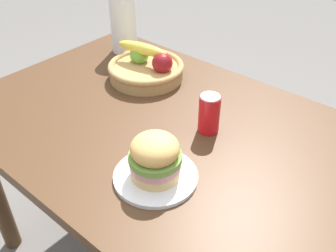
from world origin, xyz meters
The scene contains 6 objects.
dining_table centered at (0.00, 0.00, 0.65)m, with size 1.40×0.90×0.75m.
plate centered at (0.12, -0.20, 0.76)m, with size 0.23×0.23×0.01m, color white.
sandwich centered at (0.12, -0.20, 0.82)m, with size 0.14×0.14×0.13m.
soda_can centered at (0.11, 0.07, 0.81)m, with size 0.07×0.07×0.13m.
fruit_basket centered at (-0.27, 0.19, 0.79)m, with size 0.29×0.29×0.13m.
paper_towel_roll centered at (-0.51, 0.31, 0.87)m, with size 0.11×0.11×0.24m, color white.
Camera 1 is at (0.63, -0.74, 1.47)m, focal length 40.66 mm.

